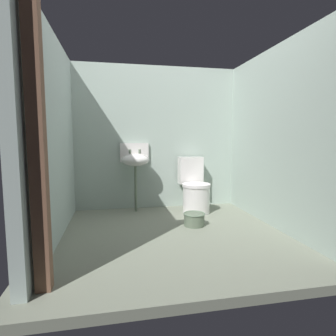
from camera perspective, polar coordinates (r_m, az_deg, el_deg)
ground_plane at (r=3.22m, az=1.02°, el=-13.76°), size 2.83×2.70×0.08m
wall_back at (r=4.21m, az=-2.43°, el=6.27°), size 2.83×0.10×2.13m
wall_left at (r=3.12m, az=-22.81°, el=5.81°), size 0.10×2.50×2.13m
wall_right at (r=3.60m, az=20.86°, el=5.88°), size 0.10×2.50×2.13m
wooden_door_post at (r=2.02m, az=-25.66°, el=5.71°), size 0.10×0.10×2.13m
toilet_near_wall at (r=3.99m, az=5.53°, el=-4.47°), size 0.40×0.59×0.78m
sink at (r=3.97m, az=-6.87°, el=1.76°), size 0.42×0.35×0.99m
bucket at (r=3.40m, az=5.49°, el=-10.54°), size 0.26×0.26×0.16m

